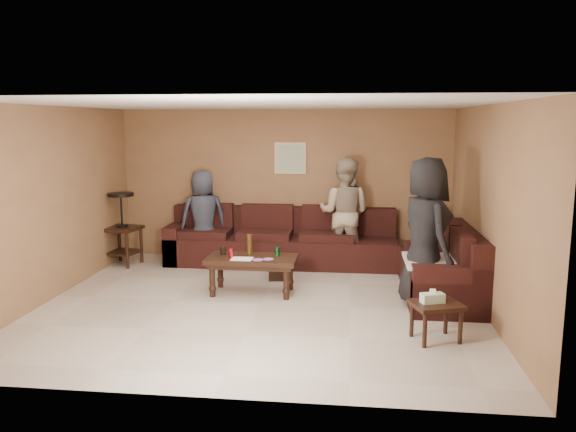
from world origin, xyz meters
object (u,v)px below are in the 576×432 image
Objects in this scene: end_table_left at (122,227)px; waste_bin at (277,269)px; person_right at (425,233)px; person_left at (203,217)px; side_table_right at (436,307)px; sectional_sofa at (330,253)px; person_middle at (344,213)px; coffee_table at (252,263)px.

end_table_left is 3.78× the size of waste_bin.
person_right is at bearing -26.57° from waste_bin.
end_table_left is at bearing 167.53° from waste_bin.
side_table_right is at bearing 113.95° from person_left.
sectional_sofa reaches higher than side_table_right.
person_left is at bearing 11.09° from end_table_left.
person_left is 0.88× the size of person_middle.
side_table_right is (2.22, -1.43, -0.06)m from coffee_table.
side_table_right is 2.92m from waste_bin.
person_middle is at bearing 68.77° from sectional_sofa.
sectional_sofa is at bearing 143.44° from person_left.
side_table_right is at bearing -64.21° from sectional_sofa.
person_middle reaches higher than person_left.
person_left is at bearing 40.45° from person_right.
waste_bin is at bearing 70.65° from coffee_table.
person_left is at bearing 137.92° from side_table_right.
person_left is at bearing 124.76° from coffee_table.
person_left reaches higher than coffee_table.
person_middle is at bearing 42.47° from waste_bin.
end_table_left is at bearing 149.21° from side_table_right.
coffee_table is 3.90× the size of waste_bin.
person_middle reaches higher than coffee_table.
sectional_sofa is 14.97× the size of waste_bin.
person_left is at bearing 148.08° from waste_bin.
person_right reaches higher than sectional_sofa.
end_table_left is 0.68× the size of person_middle.
person_right reaches higher than person_left.
waste_bin is at bearing 56.33° from person_middle.
end_table_left is 5.32m from side_table_right.
person_middle is (-1.01, 3.02, 0.50)m from side_table_right.
sectional_sofa is at bearing -3.66° from end_table_left.
sectional_sofa is 2.18m from person_left.
end_table_left is at bearing 50.36° from person_right.
person_right is at bearing -6.94° from coffee_table.
coffee_table is 2.69m from end_table_left.
person_right is (0.02, 1.16, 0.57)m from side_table_right.
waste_bin is 0.20× the size of person_left.
person_right is at bearing 127.25° from person_left.
end_table_left reaches higher than waste_bin.
sectional_sofa is 3.03× the size of person_left.
coffee_table is at bearing -133.02° from sectional_sofa.
side_table_right is 0.35× the size of person_middle.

